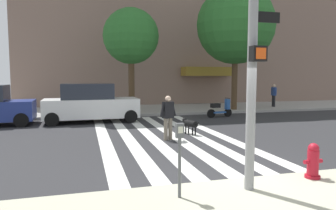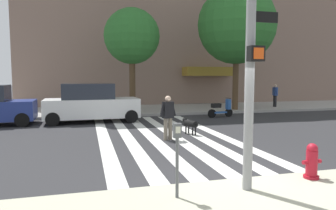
% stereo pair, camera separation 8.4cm
% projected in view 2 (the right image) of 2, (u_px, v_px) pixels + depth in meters
% --- Properties ---
extents(ground_plane, '(160.00, 160.00, 0.00)m').
position_uv_depth(ground_plane, '(172.00, 135.00, 12.44)').
color(ground_plane, '#2B2B2D').
extents(sidewalk_far, '(80.00, 6.00, 0.15)m').
position_uv_depth(sidewalk_far, '(137.00, 110.00, 21.04)').
color(sidewalk_far, '#989690').
rests_on(sidewalk_far, ground_plane).
extents(crosswalk_stripes, '(4.95, 11.28, 0.01)m').
position_uv_depth(crosswalk_stripes, '(161.00, 135.00, 12.33)').
color(crosswalk_stripes, silver).
rests_on(crosswalk_stripes, ground_plane).
extents(traffic_light_pole, '(0.74, 0.46, 5.80)m').
position_uv_depth(traffic_light_pole, '(253.00, 12.00, 5.66)').
color(traffic_light_pole, gray).
rests_on(traffic_light_pole, sidewalk_near).
extents(fire_hydrant, '(0.44, 0.32, 0.76)m').
position_uv_depth(fire_hydrant, '(312.00, 161.00, 6.63)').
color(fire_hydrant, '#A91323').
rests_on(fire_hydrant, sidewalk_near).
extents(parking_meter_curbside, '(0.14, 0.11, 1.36)m').
position_uv_depth(parking_meter_curbside, '(177.00, 150.00, 5.52)').
color(parking_meter_curbside, '#515456').
rests_on(parking_meter_curbside, sidewalk_near).
extents(parked_car_behind_first, '(4.76, 2.15, 1.99)m').
position_uv_depth(parked_car_behind_first, '(91.00, 104.00, 15.90)').
color(parked_car_behind_first, silver).
rests_on(parked_car_behind_first, ground_plane).
extents(parked_scooter, '(1.63, 0.57, 1.11)m').
position_uv_depth(parked_scooter, '(221.00, 109.00, 17.76)').
color(parked_scooter, black).
rests_on(parked_scooter, ground_plane).
extents(street_tree_nearest, '(3.44, 3.44, 6.40)m').
position_uv_depth(street_tree_nearest, '(132.00, 37.00, 19.00)').
color(street_tree_nearest, '#4C3823').
rests_on(street_tree_nearest, sidewalk_far).
extents(street_tree_middle, '(5.10, 5.10, 8.10)m').
position_uv_depth(street_tree_middle, '(237.00, 25.00, 20.13)').
color(street_tree_middle, '#4C3823').
rests_on(street_tree_middle, sidewalk_far).
extents(pedestrian_dog_walker, '(0.69, 0.35, 1.64)m').
position_uv_depth(pedestrian_dog_walker, '(168.00, 115.00, 11.32)').
color(pedestrian_dog_walker, '#6B6051').
rests_on(pedestrian_dog_walker, ground_plane).
extents(dog_on_leash, '(0.48, 1.01, 0.65)m').
position_uv_depth(dog_on_leash, '(190.00, 124.00, 12.46)').
color(dog_on_leash, black).
rests_on(dog_on_leash, ground_plane).
extents(pedestrian_bystander, '(0.28, 0.71, 1.64)m').
position_uv_depth(pedestrian_bystander, '(275.00, 94.00, 22.37)').
color(pedestrian_bystander, black).
rests_on(pedestrian_bystander, sidewalk_far).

